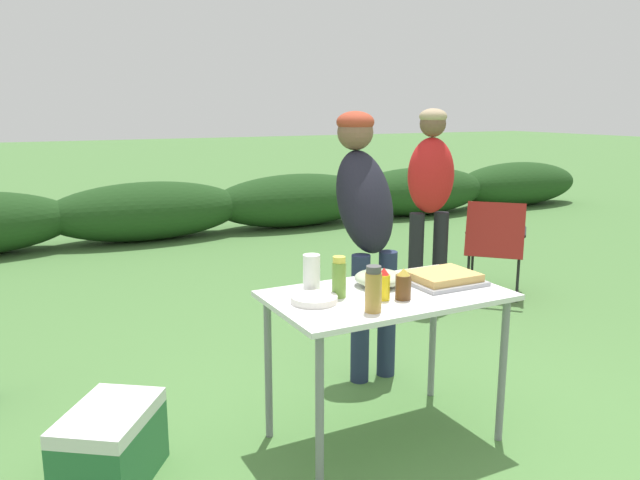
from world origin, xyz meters
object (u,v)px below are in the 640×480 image
object	(u,v)px
paper_cup_stack	(312,273)
relish_jar	(339,277)
folding_table	(386,309)
mustard_bottle	(384,285)
cooler_box	(111,446)
spice_jar	(373,290)
standing_person_in_red_jacket	(365,212)
plate_stack	(314,299)
camp_chair_green_behind_table	(495,243)
mixing_bowl	(379,278)
beer_bottle	(403,285)
food_tray	(443,278)
standing_person_in_dark_puffer	(431,186)

from	to	relation	value
paper_cup_stack	relish_jar	xyz separation A→B (m)	(0.07, -0.13, 0.00)
folding_table	mustard_bottle	world-z (taller)	mustard_bottle
paper_cup_stack	cooler_box	size ratio (longest dim) A/B	0.31
folding_table	relish_jar	world-z (taller)	relish_jar
folding_table	relish_jar	bearing A→B (deg)	168.98
spice_jar	standing_person_in_red_jacket	size ratio (longest dim) A/B	0.13
plate_stack	relish_jar	xyz separation A→B (m)	(0.14, 0.02, 0.08)
folding_table	spice_jar	distance (m)	0.34
standing_person_in_red_jacket	camp_chair_green_behind_table	world-z (taller)	standing_person_in_red_jacket
plate_stack	camp_chair_green_behind_table	distance (m)	2.90
plate_stack	relish_jar	bearing A→B (deg)	9.08
mixing_bowl	camp_chair_green_behind_table	distance (m)	2.52
beer_bottle	cooler_box	xyz separation A→B (m)	(-1.25, 0.34, -0.64)
food_tray	standing_person_in_dark_puffer	world-z (taller)	standing_person_in_dark_puffer
plate_stack	standing_person_in_red_jacket	xyz separation A→B (m)	(0.69, 0.71, 0.23)
standing_person_in_red_jacket	cooler_box	bearing A→B (deg)	-162.87
folding_table	relish_jar	distance (m)	0.29
food_tray	mixing_bowl	xyz separation A→B (m)	(-0.30, 0.11, 0.01)
mixing_bowl	standing_person_in_dark_puffer	bearing A→B (deg)	46.55
food_tray	standing_person_in_red_jacket	bearing A→B (deg)	90.96
mustard_bottle	folding_table	bearing A→B (deg)	49.25
food_tray	mustard_bottle	distance (m)	0.42
mixing_bowl	mustard_bottle	bearing A→B (deg)	-117.49
folding_table	food_tray	distance (m)	0.35
beer_bottle	camp_chair_green_behind_table	bearing A→B (deg)	38.35
plate_stack	standing_person_in_dark_puffer	distance (m)	2.52
food_tray	plate_stack	world-z (taller)	food_tray
relish_jar	paper_cup_stack	bearing A→B (deg)	119.38
relish_jar	mustard_bottle	xyz separation A→B (m)	(0.16, -0.13, -0.02)
standing_person_in_red_jacket	standing_person_in_dark_puffer	distance (m)	1.53
food_tray	standing_person_in_dark_puffer	size ratio (longest dim) A/B	0.22
mixing_bowl	paper_cup_stack	xyz separation A→B (m)	(-0.34, 0.06, 0.05)
food_tray	spice_jar	world-z (taller)	spice_jar
plate_stack	cooler_box	distance (m)	1.07
plate_stack	paper_cup_stack	world-z (taller)	paper_cup_stack
relish_jar	mustard_bottle	size ratio (longest dim) A/B	1.27
food_tray	spice_jar	size ratio (longest dim) A/B	1.73
relish_jar	plate_stack	bearing A→B (deg)	-170.92
mustard_bottle	beer_bottle	bearing A→B (deg)	-21.06
spice_jar	standing_person_in_red_jacket	distance (m)	1.08
folding_table	beer_bottle	size ratio (longest dim) A/B	7.68
paper_cup_stack	mustard_bottle	xyz separation A→B (m)	(0.23, -0.26, -0.02)
folding_table	relish_jar	size ratio (longest dim) A/B	5.81
food_tray	beer_bottle	bearing A→B (deg)	-158.79
beer_bottle	mustard_bottle	size ratio (longest dim) A/B	0.96
mixing_bowl	standing_person_in_dark_puffer	world-z (taller)	standing_person_in_dark_puffer
plate_stack	cooler_box	xyz separation A→B (m)	(-0.87, 0.20, -0.59)
plate_stack	relish_jar	size ratio (longest dim) A/B	1.09
food_tray	paper_cup_stack	xyz separation A→B (m)	(-0.64, 0.17, 0.06)
mixing_bowl	standing_person_in_red_jacket	bearing A→B (deg)	64.75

